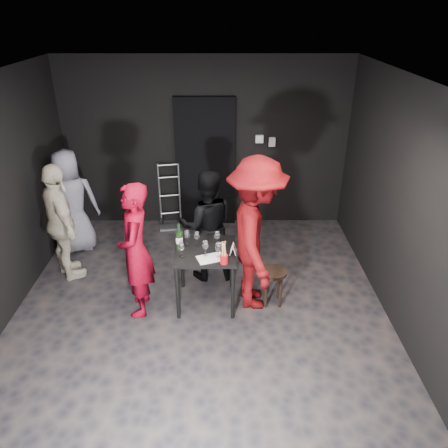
{
  "coord_description": "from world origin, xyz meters",
  "views": [
    {
      "loc": [
        0.27,
        -4.23,
        3.36
      ],
      "look_at": [
        0.29,
        0.25,
        1.08
      ],
      "focal_mm": 35.0,
      "sensor_mm": 36.0,
      "label": 1
    }
  ],
  "objects_px": {
    "woman_black": "(207,225)",
    "man_maroon": "(257,216)",
    "wine_bottle": "(179,240)",
    "breadstick_cup": "(224,253)",
    "tasting_table": "(206,257)",
    "bystander_grey": "(71,200)",
    "hand_truck": "(171,215)",
    "stool": "(273,278)",
    "bystander_cream": "(60,219)",
    "server_red": "(135,245)"
  },
  "relations": [
    {
      "from": "man_maroon",
      "to": "bystander_cream",
      "type": "bearing_deg",
      "value": 74.46
    },
    {
      "from": "bystander_grey",
      "to": "man_maroon",
      "type": "bearing_deg",
      "value": 139.59
    },
    {
      "from": "woman_black",
      "to": "bystander_cream",
      "type": "relative_size",
      "value": 0.9
    },
    {
      "from": "server_red",
      "to": "man_maroon",
      "type": "height_order",
      "value": "man_maroon"
    },
    {
      "from": "stool",
      "to": "man_maroon",
      "type": "distance_m",
      "value": 0.85
    },
    {
      "from": "stool",
      "to": "bystander_grey",
      "type": "xyz_separation_m",
      "value": [
        -2.81,
        1.36,
        0.43
      ]
    },
    {
      "from": "wine_bottle",
      "to": "breadstick_cup",
      "type": "distance_m",
      "value": 0.6
    },
    {
      "from": "stool",
      "to": "woman_black",
      "type": "relative_size",
      "value": 0.3
    },
    {
      "from": "tasting_table",
      "to": "server_red",
      "type": "distance_m",
      "value": 0.84
    },
    {
      "from": "stool",
      "to": "woman_black",
      "type": "distance_m",
      "value": 1.11
    },
    {
      "from": "hand_truck",
      "to": "breadstick_cup",
      "type": "relative_size",
      "value": 3.76
    },
    {
      "from": "bystander_cream",
      "to": "breadstick_cup",
      "type": "distance_m",
      "value": 2.29
    },
    {
      "from": "bystander_grey",
      "to": "wine_bottle",
      "type": "relative_size",
      "value": 4.76
    },
    {
      "from": "bystander_cream",
      "to": "bystander_grey",
      "type": "bearing_deg",
      "value": -28.02
    },
    {
      "from": "stool",
      "to": "hand_truck",
      "type": "bearing_deg",
      "value": 125.0
    },
    {
      "from": "hand_truck",
      "to": "stool",
      "type": "xyz_separation_m",
      "value": [
        1.48,
        -2.11,
        0.16
      ]
    },
    {
      "from": "hand_truck",
      "to": "wine_bottle",
      "type": "height_order",
      "value": "wine_bottle"
    },
    {
      "from": "stool",
      "to": "bystander_grey",
      "type": "relative_size",
      "value": 0.29
    },
    {
      "from": "tasting_table",
      "to": "server_red",
      "type": "xyz_separation_m",
      "value": [
        -0.79,
        -0.15,
        0.25
      ]
    },
    {
      "from": "tasting_table",
      "to": "stool",
      "type": "bearing_deg",
      "value": -2.18
    },
    {
      "from": "bystander_cream",
      "to": "breadstick_cup",
      "type": "relative_size",
      "value": 5.95
    },
    {
      "from": "breadstick_cup",
      "to": "man_maroon",
      "type": "bearing_deg",
      "value": 38.86
    },
    {
      "from": "woman_black",
      "to": "man_maroon",
      "type": "distance_m",
      "value": 0.94
    },
    {
      "from": "hand_truck",
      "to": "tasting_table",
      "type": "height_order",
      "value": "hand_truck"
    },
    {
      "from": "stool",
      "to": "bystander_grey",
      "type": "distance_m",
      "value": 3.15
    },
    {
      "from": "hand_truck",
      "to": "stool",
      "type": "height_order",
      "value": "hand_truck"
    },
    {
      "from": "man_maroon",
      "to": "bystander_cream",
      "type": "xyz_separation_m",
      "value": [
        -2.49,
        0.59,
        -0.33
      ]
    },
    {
      "from": "tasting_table",
      "to": "man_maroon",
      "type": "height_order",
      "value": "man_maroon"
    },
    {
      "from": "woman_black",
      "to": "wine_bottle",
      "type": "bearing_deg",
      "value": 57.59
    },
    {
      "from": "server_red",
      "to": "breadstick_cup",
      "type": "bearing_deg",
      "value": 75.84
    },
    {
      "from": "hand_truck",
      "to": "woman_black",
      "type": "xyz_separation_m",
      "value": [
        0.66,
        -1.48,
        0.57
      ]
    },
    {
      "from": "tasting_table",
      "to": "breadstick_cup",
      "type": "distance_m",
      "value": 0.43
    },
    {
      "from": "hand_truck",
      "to": "woman_black",
      "type": "bearing_deg",
      "value": -77.13
    },
    {
      "from": "tasting_table",
      "to": "bystander_cream",
      "type": "relative_size",
      "value": 0.44
    },
    {
      "from": "bystander_cream",
      "to": "wine_bottle",
      "type": "bearing_deg",
      "value": -146.03
    },
    {
      "from": "server_red",
      "to": "woman_black",
      "type": "bearing_deg",
      "value": 127.46
    },
    {
      "from": "hand_truck",
      "to": "man_maroon",
      "type": "relative_size",
      "value": 0.46
    },
    {
      "from": "stool",
      "to": "bystander_grey",
      "type": "height_order",
      "value": "bystander_grey"
    },
    {
      "from": "tasting_table",
      "to": "wine_bottle",
      "type": "xyz_separation_m",
      "value": [
        -0.3,
        0.01,
        0.23
      ]
    },
    {
      "from": "tasting_table",
      "to": "hand_truck",
      "type": "bearing_deg",
      "value": 107.6
    },
    {
      "from": "man_maroon",
      "to": "bystander_grey",
      "type": "relative_size",
      "value": 1.48
    },
    {
      "from": "tasting_table",
      "to": "wine_bottle",
      "type": "distance_m",
      "value": 0.38
    },
    {
      "from": "bystander_grey",
      "to": "server_red",
      "type": "bearing_deg",
      "value": 115.77
    },
    {
      "from": "woman_black",
      "to": "man_maroon",
      "type": "xyz_separation_m",
      "value": [
        0.59,
        -0.59,
        0.41
      ]
    },
    {
      "from": "woman_black",
      "to": "breadstick_cup",
      "type": "distance_m",
      "value": 0.93
    },
    {
      "from": "tasting_table",
      "to": "server_red",
      "type": "height_order",
      "value": "server_red"
    },
    {
      "from": "bystander_cream",
      "to": "wine_bottle",
      "type": "relative_size",
      "value": 5.09
    },
    {
      "from": "bystander_grey",
      "to": "tasting_table",
      "type": "bearing_deg",
      "value": 132.98
    },
    {
      "from": "tasting_table",
      "to": "bystander_grey",
      "type": "distance_m",
      "value": 2.4
    },
    {
      "from": "stool",
      "to": "wine_bottle",
      "type": "xyz_separation_m",
      "value": [
        -1.12,
        0.04,
        0.51
      ]
    }
  ]
}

